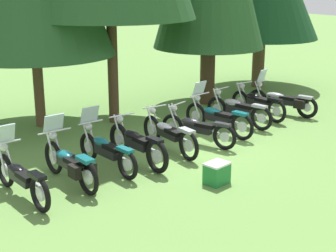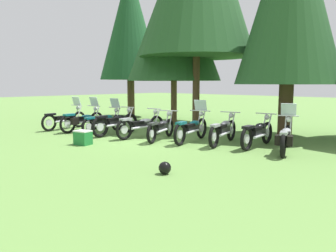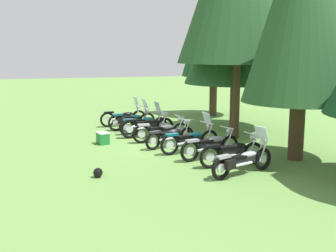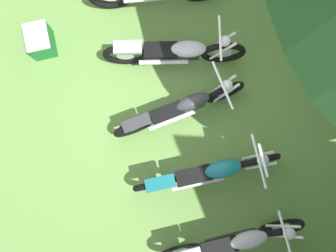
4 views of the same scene
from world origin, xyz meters
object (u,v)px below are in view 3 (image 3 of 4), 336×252
object	(u,v)px
pine_tree_1	(235,17)
dropped_helmet	(98,173)
motorcycle_2	(144,123)
motorcycle_0	(124,116)
motorcycle_4	(162,131)
motorcycle_5	(171,136)
motorcycle_6	(191,139)
motorcycle_3	(148,126)
pine_tree_0	(215,17)
motorcycle_8	(233,152)
motorcycle_9	(242,160)
picnic_cooler	(103,138)
motorcycle_1	(131,119)
motorcycle_7	(211,145)

from	to	relation	value
pine_tree_1	dropped_helmet	world-z (taller)	pine_tree_1
motorcycle_2	motorcycle_0	bearing A→B (deg)	95.71
motorcycle_4	motorcycle_5	world-z (taller)	motorcycle_4
motorcycle_5	motorcycle_6	size ratio (longest dim) A/B	0.91
motorcycle_3	pine_tree_1	bearing A→B (deg)	6.22
motorcycle_0	pine_tree_1	size ratio (longest dim) A/B	0.29
motorcycle_6	pine_tree_0	xyz separation A→B (m)	(-7.75, 3.92, 4.78)
motorcycle_2	motorcycle_8	distance (m)	6.02
motorcycle_9	picnic_cooler	xyz separation A→B (m)	(-5.18, -3.34, -0.21)
motorcycle_5	picnic_cooler	distance (m)	2.65
motorcycle_3	motorcycle_6	xyz separation A→B (m)	(3.00, 0.85, 0.01)
pine_tree_0	motorcycle_5	bearing A→B (deg)	-32.85
motorcycle_0	motorcycle_9	distance (m)	9.04
dropped_helmet	motorcycle_9	bearing A→B (deg)	77.57
motorcycle_4	motorcycle_8	size ratio (longest dim) A/B	1.06
motorcycle_3	motorcycle_6	world-z (taller)	motorcycle_6
motorcycle_4	motorcycle_9	xyz separation A→B (m)	(4.92, 1.07, -0.01)
motorcycle_2	pine_tree_1	size ratio (longest dim) A/B	0.28
motorcycle_2	motorcycle_4	size ratio (longest dim) A/B	0.94
motorcycle_2	pine_tree_0	bearing A→B (deg)	31.54
motorcycle_9	motorcycle_4	bearing A→B (deg)	82.38
motorcycle_1	motorcycle_8	xyz separation A→B (m)	(6.83, 1.86, -0.02)
motorcycle_3	motorcycle_9	distance (m)	6.16
motorcycle_1	pine_tree_1	bearing A→B (deg)	-17.94
motorcycle_8	dropped_helmet	world-z (taller)	motorcycle_8
motorcycle_0	motorcycle_5	size ratio (longest dim) A/B	1.06
motorcycle_0	motorcycle_7	distance (m)	7.07
picnic_cooler	motorcycle_3	bearing A→B (deg)	112.66
motorcycle_2	motorcycle_5	size ratio (longest dim) A/B	1.04
picnic_cooler	motorcycle_7	bearing A→B (deg)	44.60
motorcycle_3	motorcycle_7	distance (m)	4.19
motorcycle_8	dropped_helmet	bearing A→B (deg)	175.85
motorcycle_3	motorcycle_1	bearing A→B (deg)	95.74
motorcycle_6	motorcycle_2	bearing A→B (deg)	89.26
motorcycle_2	pine_tree_1	xyz separation A→B (m)	(-0.10, 4.16, 4.51)
motorcycle_0	motorcycle_6	distance (m)	6.00
motorcycle_9	picnic_cooler	distance (m)	6.17
motorcycle_5	pine_tree_0	bearing A→B (deg)	35.25
motorcycle_6	pine_tree_0	size ratio (longest dim) A/B	0.28
motorcycle_4	motorcycle_6	distance (m)	1.99
motorcycle_0	motorcycle_2	bearing A→B (deg)	-84.04
motorcycle_1	motorcycle_8	distance (m)	7.08
motorcycle_8	dropped_helmet	xyz separation A→B (m)	(0.05, -4.15, -0.32)
motorcycle_4	motorcycle_7	distance (m)	3.07
motorcycle_3	pine_tree_1	xyz separation A→B (m)	(-0.87, 4.19, 4.50)
motorcycle_7	pine_tree_0	world-z (taller)	pine_tree_0
motorcycle_8	motorcycle_9	world-z (taller)	motorcycle_9
motorcycle_8	motorcycle_9	distance (m)	0.95
motorcycle_5	dropped_helmet	world-z (taller)	motorcycle_5
motorcycle_3	motorcycle_8	xyz separation A→B (m)	(5.06, 1.51, -0.01)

